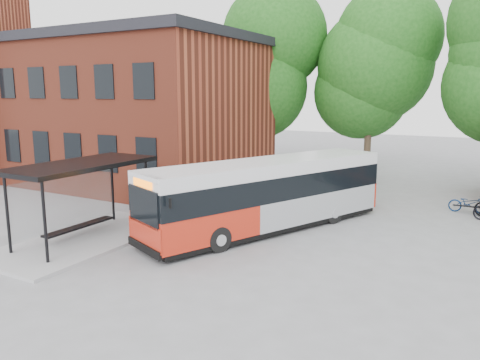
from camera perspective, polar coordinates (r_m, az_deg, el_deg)
The scene contains 7 objects.
ground at distance 15.86m, azimuth -4.29°, elevation -8.89°, with size 100.00×100.00×0.00m, color slate.
station_building at distance 30.25m, azimuth -15.72°, elevation 8.21°, with size 18.40×10.40×8.50m, color maroon, non-canonical shape.
bus_shelter at distance 17.60m, azimuth -18.53°, elevation -2.55°, with size 3.60×7.00×2.90m, color black, non-canonical shape.
tree_0 at distance 31.84m, azimuth 2.60°, elevation 10.94°, with size 7.92×7.92×11.00m, color #184B14, non-canonical shape.
tree_1 at distance 30.33m, azimuth 15.56°, elevation 10.02°, with size 7.92×7.92×10.40m, color #184B14, non-canonical shape.
city_bus at distance 18.19m, azimuth 3.52°, elevation -1.87°, with size 2.30×10.78×2.74m, color red, non-canonical shape.
bicycle_0 at distance 23.21m, azimuth 26.10°, elevation -2.57°, with size 0.58×1.66×0.87m, color #092149.
Camera 1 is at (8.32, -12.44, 5.26)m, focal length 35.00 mm.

